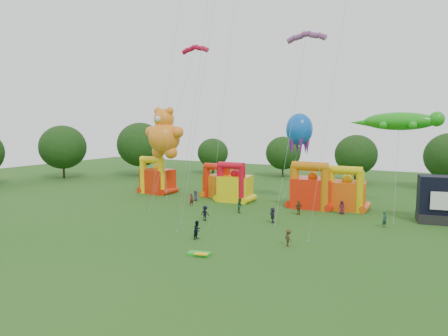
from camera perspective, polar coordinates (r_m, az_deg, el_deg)
The scene contains 23 objects.
ground at distance 37.19m, azimuth -10.87°, elevation -12.12°, with size 160.00×160.00×0.00m, color #205718.
tree_ring at distance 36.92m, azimuth -11.87°, elevation -2.29°, with size 121.40×123.48×12.07m.
bouncy_castle_0 at distance 68.82m, azimuth -9.60°, elevation -1.54°, with size 5.65×4.86×6.34m.
bouncy_castle_1 at distance 64.08m, azimuth -0.55°, elevation -2.29°, with size 5.60×4.90×5.56m.
bouncy_castle_2 at distance 60.46m, azimuth 1.49°, elevation -2.61°, with size 5.04×4.23×6.10m.
bouncy_castle_3 at distance 57.26m, azimuth 12.44°, elevation -3.10°, with size 5.96×4.98×6.59m.
bouncy_castle_4 at distance 57.18m, azimuth 17.08°, elevation -3.40°, with size 5.47×4.63×6.12m.
teddy_bear_kite at distance 64.13m, azimuth -8.49°, elevation 3.34°, with size 7.10×5.49×14.49m.
gecko_kite at distance 57.01m, azimuth 23.53°, elevation 2.27°, with size 12.11×12.68×13.45m.
octopus_kite at distance 59.60m, azimuth 10.35°, elevation 3.36°, with size 3.95×8.35×13.39m.
parafoil_kites at distance 53.06m, azimuth -2.82°, elevation 7.30°, with size 22.22×14.10×29.98m.
diamond_kites at distance 47.45m, azimuth -0.49°, elevation 12.69°, with size 26.30×14.54×40.30m.
folded_kite_bundle at distance 36.56m, azimuth -3.54°, elevation -12.12°, with size 2.19×1.47×0.31m.
spectator_0 at distance 61.34m, azimuth -4.09°, elevation -3.94°, with size 0.79×0.51×1.61m, color #312B48.
spectator_1 at distance 57.77m, azimuth -4.65°, elevation -4.53°, with size 0.62×0.41×1.71m, color #5C1A1C.
spectator_2 at distance 53.04m, azimuth 2.32°, elevation -5.36°, with size 0.95×0.74×1.95m, color #1D492D.
spectator_3 at distance 48.75m, azimuth -2.73°, elevation -6.48°, with size 1.17×0.67×1.82m, color black.
spectator_4 at distance 52.72m, azimuth 10.63°, elevation -5.57°, with size 1.11×0.46×1.90m, color #45371B.
spectator_5 at distance 48.07m, azimuth 6.95°, elevation -6.70°, with size 1.70×0.54×1.83m, color #29233B.
spectator_6 at distance 54.33m, azimuth 16.49°, elevation -5.42°, with size 0.88×0.57×1.80m, color #531723.
spectator_7 at distance 49.14m, azimuth 21.96°, elevation -6.82°, with size 0.67×0.44×1.84m, color #1A422D.
spectator_8 at distance 41.20m, azimuth -3.83°, elevation -8.81°, with size 0.93×0.72×1.91m, color black.
spectator_9 at distance 39.29m, azimuth 9.18°, elevation -9.82°, with size 1.07×0.62×1.66m, color #3D3118.
Camera 1 is at (22.63, -27.11, 11.67)m, focal length 32.00 mm.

